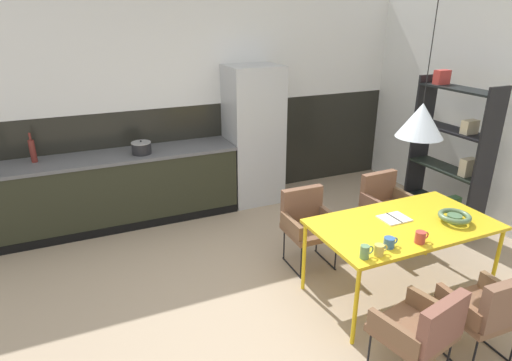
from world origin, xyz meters
name	(u,v)px	position (x,y,z in m)	size (l,w,h in m)	color
ground_plane	(289,314)	(0.00, 0.00, 0.00)	(8.16, 8.16, 0.00)	tan
back_wall_splashback_dark	(196,153)	(0.00, 2.80, 0.67)	(6.28, 0.12, 1.34)	black
back_wall_panel_upper	(190,52)	(0.00, 2.80, 2.01)	(6.28, 0.12, 1.34)	silver
kitchen_counter	(100,192)	(-1.32, 2.44, 0.45)	(3.36, 0.63, 0.89)	#27291B
refrigerator_column	(253,136)	(0.72, 2.44, 0.93)	(0.70, 0.60, 1.86)	#ADAFB2
dining_table	(403,227)	(1.07, -0.12, 0.69)	(1.62, 0.88, 0.73)	gold
armchair_head_of_table	(307,219)	(0.57, 0.70, 0.50)	(0.50, 0.48, 0.80)	brown
armchair_far_side	(490,306)	(1.07, -1.06, 0.50)	(0.51, 0.49, 0.78)	brown
armchair_by_stool	(384,199)	(1.62, 0.78, 0.50)	(0.51, 0.49, 0.79)	brown
armchair_corner_seat	(424,327)	(0.48, -1.02, 0.48)	(0.57, 0.56, 0.76)	brown
fruit_bowl	(455,217)	(1.49, -0.28, 0.78)	(0.28, 0.28, 0.08)	#4C704C
open_book	(394,218)	(1.04, -0.02, 0.74)	(0.26, 0.21, 0.02)	white
mug_glass_clear	(365,252)	(0.39, -0.46, 0.79)	(0.12, 0.07, 0.11)	#5B8456
mug_short_terracotta	(389,242)	(0.67, -0.40, 0.78)	(0.13, 0.09, 0.08)	#335B93
mug_dark_espresso	(421,237)	(0.94, -0.45, 0.78)	(0.13, 0.08, 0.10)	#B23D33
mug_tall_blue	(379,250)	(0.52, -0.47, 0.78)	(0.12, 0.08, 0.09)	gold
cooking_pot	(141,148)	(-0.79, 2.35, 0.96)	(0.23, 0.23, 0.17)	black
bottle_oil_tall	(33,151)	(-1.96, 2.53, 1.03)	(0.07, 0.07, 0.34)	maroon
open_shelf_unit	(451,152)	(2.54, 0.78, 0.95)	(0.30, 1.00, 1.85)	black
pendant_lamp_over_table_near	(421,120)	(1.07, -0.15, 1.67)	(0.38, 0.38, 1.10)	black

